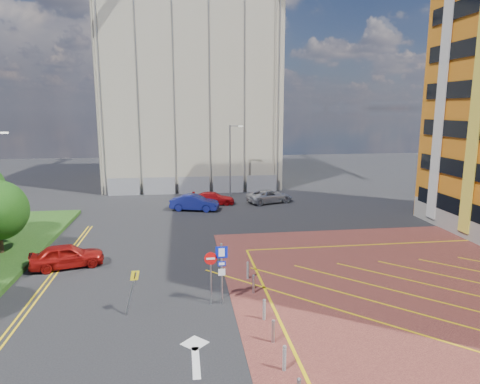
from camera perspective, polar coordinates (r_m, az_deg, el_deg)
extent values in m
plane|color=black|center=(21.62, -3.53, -15.82)|extent=(140.00, 140.00, 0.00)
cube|color=brown|center=(26.47, 29.10, -12.04)|extent=(26.00, 26.00, 0.02)
cylinder|color=#3D2B1C|center=(32.81, -29.36, -5.54)|extent=(0.36, 0.36, 1.80)
cube|color=silver|center=(33.49, -28.93, 6.93)|extent=(0.50, 0.15, 0.12)
cylinder|color=#9EA0A8|center=(47.89, -1.33, 4.15)|extent=(0.16, 0.16, 8.00)
cylinder|color=#9EA0A8|center=(47.65, -0.63, 8.80)|extent=(1.20, 0.10, 0.10)
cube|color=silver|center=(47.73, 0.09, 8.77)|extent=(0.50, 0.15, 0.12)
cylinder|color=#9EA0A8|center=(21.90, -2.45, -10.85)|extent=(0.10, 0.10, 3.20)
cube|color=#091BAD|center=(21.47, -2.47, -8.03)|extent=(0.60, 0.04, 0.60)
cube|color=white|center=(21.45, -2.46, -8.05)|extent=(0.30, 0.02, 0.42)
cube|color=#091BAD|center=(21.68, -2.46, -9.53)|extent=(0.40, 0.04, 0.25)
cube|color=white|center=(21.65, -2.45, -9.55)|extent=(0.28, 0.02, 0.14)
cube|color=white|center=(21.84, -2.45, -10.63)|extent=(0.35, 0.04, 0.35)
cylinder|color=#9EA0A8|center=(21.96, -3.90, -11.51)|extent=(0.08, 0.08, 2.70)
cylinder|color=red|center=(21.53, -3.94, -8.84)|extent=(0.64, 0.04, 0.64)
cube|color=white|center=(21.51, -3.93, -8.86)|extent=(0.44, 0.02, 0.10)
cylinder|color=#9EA0A8|center=(21.61, -14.33, -12.95)|extent=(0.65, 0.08, 2.15)
cube|color=yellow|center=(21.21, -13.85, -10.76)|extent=(0.42, 0.42, 0.55)
cylinder|color=black|center=(17.39, 5.94, -21.33)|extent=(0.14, 0.14, 0.90)
cylinder|color=#9EA0A8|center=(19.07, 4.45, -18.17)|extent=(0.14, 0.14, 0.90)
cylinder|color=black|center=(20.80, 3.25, -15.52)|extent=(0.14, 0.14, 0.90)
cylinder|color=#9EA0A8|center=(23.47, 1.82, -12.28)|extent=(0.14, 0.14, 0.90)
cylinder|color=black|center=(25.29, 1.05, -10.51)|extent=(0.14, 0.14, 0.90)
cube|color=#B4A993|center=(59.27, -6.64, 12.19)|extent=(21.20, 19.20, 22.00)
cube|color=yellow|center=(61.75, -4.87, 17.76)|extent=(0.90, 0.90, 34.00)
cube|color=gray|center=(50.07, -4.99, 0.94)|extent=(21.60, 0.06, 2.00)
imported|color=#9B110D|center=(29.03, -22.07, -7.88)|extent=(4.71, 2.84, 1.50)
imported|color=navy|center=(41.82, -6.09, -1.42)|extent=(4.92, 2.84, 1.53)
imported|color=red|center=(44.34, -3.59, -0.84)|extent=(4.52, 2.13, 1.27)
imported|color=#A9AAB1|center=(45.13, 3.96, -0.57)|extent=(5.38, 3.66, 1.37)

